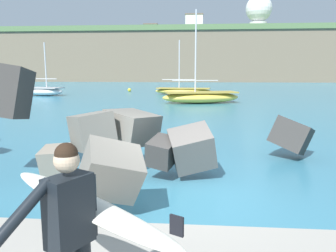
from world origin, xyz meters
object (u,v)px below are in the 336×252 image
(boat_near_centre, at_px, (183,91))
(radar_dome, at_px, (259,11))
(boat_near_right, at_px, (201,97))
(station_building_central, at_px, (194,25))
(mooring_buoy_inner, at_px, (129,90))
(boat_near_left, at_px, (44,91))
(station_building_west, at_px, (151,31))
(surfer_with_board, at_px, (77,224))

(boat_near_centre, distance_m, radar_dome, 62.53)
(boat_near_right, distance_m, station_building_central, 77.42)
(mooring_buoy_inner, relative_size, radar_dome, 0.05)
(boat_near_left, xyz_separation_m, station_building_central, (15.07, 68.82, 15.42))
(mooring_buoy_inner, relative_size, station_building_west, 0.09)
(surfer_with_board, relative_size, boat_near_left, 0.37)
(surfer_with_board, height_order, boat_near_left, boat_near_left)
(boat_near_left, xyz_separation_m, radar_dome, (32.15, 60.06, 17.71))
(boat_near_right, relative_size, radar_dome, 0.79)
(boat_near_left, distance_m, boat_near_right, 17.77)
(boat_near_right, bearing_deg, station_building_central, 90.94)
(boat_near_centre, bearing_deg, station_building_central, 89.54)
(surfer_with_board, distance_m, boat_near_right, 24.77)
(boat_near_left, height_order, station_building_central, station_building_central)
(boat_near_left, distance_m, station_building_west, 75.92)
(surfer_with_board, distance_m, mooring_buoy_inner, 40.08)
(radar_dome, bearing_deg, station_building_west, 154.74)
(surfer_with_board, height_order, boat_near_centre, boat_near_centre)
(station_building_west, bearing_deg, mooring_buoy_inner, -84.86)
(station_building_west, relative_size, station_building_central, 0.73)
(boat_near_left, relative_size, boat_near_centre, 0.85)
(boat_near_centre, xyz_separation_m, mooring_buoy_inner, (-6.97, 4.86, -0.21))
(boat_near_centre, height_order, boat_near_right, boat_near_right)
(mooring_buoy_inner, distance_m, station_building_west, 68.78)
(radar_dome, height_order, station_building_central, radar_dome)
(boat_near_left, distance_m, station_building_central, 72.12)
(boat_near_left, bearing_deg, station_building_west, 88.81)
(boat_near_centre, relative_size, mooring_buoy_inner, 14.66)
(mooring_buoy_inner, bearing_deg, station_building_central, 83.02)
(radar_dome, bearing_deg, surfer_with_board, -100.61)
(boat_near_right, bearing_deg, boat_near_centre, 100.32)
(boat_near_right, bearing_deg, surfer_with_board, -93.19)
(mooring_buoy_inner, bearing_deg, radar_dome, 64.89)
(station_building_central, bearing_deg, boat_near_centre, -90.46)
(boat_near_left, xyz_separation_m, boat_near_right, (16.32, -7.05, 0.03))
(station_building_west, bearing_deg, boat_near_centre, -79.74)
(boat_near_centre, xyz_separation_m, station_building_central, (0.53, 66.07, 15.48))
(surfer_with_board, bearing_deg, station_building_west, 97.18)
(surfer_with_board, relative_size, station_building_west, 0.39)
(boat_near_centre, distance_m, boat_near_right, 9.96)
(boat_near_left, bearing_deg, station_building_central, 77.65)
(station_building_west, height_order, station_building_central, station_building_central)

